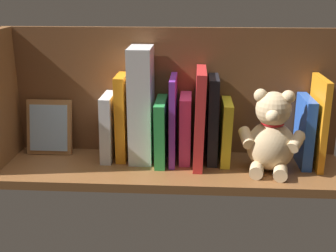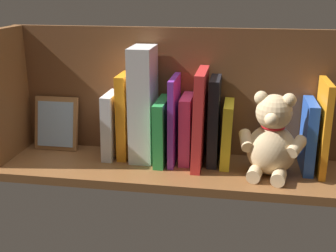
{
  "view_description": "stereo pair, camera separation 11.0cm",
  "coord_description": "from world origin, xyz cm",
  "px_view_note": "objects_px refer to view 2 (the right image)",
  "views": [
    {
      "loc": [
        -6.44,
        104.11,
        44.2
      ],
      "look_at": [
        0.0,
        0.0,
        10.4
      ],
      "focal_mm": 46.75,
      "sensor_mm": 36.0,
      "label": 1
    },
    {
      "loc": [
        -17.32,
        102.87,
        44.2
      ],
      "look_at": [
        0.0,
        0.0,
        10.4
      ],
      "focal_mm": 46.75,
      "sensor_mm": 36.0,
      "label": 2
    }
  ],
  "objects_px": {
    "dictionary_thick_white": "(143,104)",
    "picture_frame_leaning": "(56,123)",
    "teddy_bear": "(272,139)",
    "book_0": "(322,127)"
  },
  "relations": [
    {
      "from": "book_0",
      "to": "teddy_bear",
      "type": "xyz_separation_m",
      "value": [
        0.12,
        0.04,
        -0.02
      ]
    },
    {
      "from": "teddy_bear",
      "to": "picture_frame_leaning",
      "type": "distance_m",
      "value": 0.59
    },
    {
      "from": "book_0",
      "to": "teddy_bear",
      "type": "height_order",
      "value": "book_0"
    },
    {
      "from": "teddy_bear",
      "to": "picture_frame_leaning",
      "type": "relative_size",
      "value": 1.39
    },
    {
      "from": "book_0",
      "to": "dictionary_thick_white",
      "type": "bearing_deg",
      "value": -1.38
    },
    {
      "from": "book_0",
      "to": "picture_frame_leaning",
      "type": "relative_size",
      "value": 1.54
    },
    {
      "from": "dictionary_thick_white",
      "to": "picture_frame_leaning",
      "type": "xyz_separation_m",
      "value": [
        0.26,
        -0.03,
        -0.08
      ]
    },
    {
      "from": "book_0",
      "to": "dictionary_thick_white",
      "type": "relative_size",
      "value": 0.77
    },
    {
      "from": "teddy_bear",
      "to": "dictionary_thick_white",
      "type": "height_order",
      "value": "dictionary_thick_white"
    },
    {
      "from": "dictionary_thick_white",
      "to": "book_0",
      "type": "bearing_deg",
      "value": 178.62
    }
  ]
}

